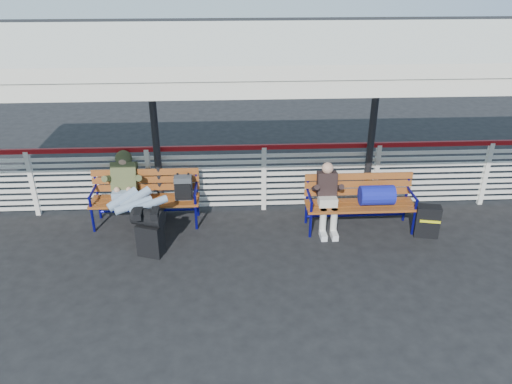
{
  "coord_description": "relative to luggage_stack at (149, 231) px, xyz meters",
  "views": [
    {
      "loc": [
        -0.56,
        -6.08,
        4.24
      ],
      "look_at": [
        -0.19,
        1.0,
        0.79
      ],
      "focal_mm": 35.0,
      "sensor_mm": 36.0,
      "label": 1
    }
  ],
  "objects": [
    {
      "name": "companion_person",
      "position": [
        2.82,
        0.64,
        0.17
      ],
      "size": [
        0.32,
        0.66,
        1.15
      ],
      "color": "beige",
      "rests_on": "ground"
    },
    {
      "name": "bench_left",
      "position": [
        -0.05,
        1.04,
        0.15
      ],
      "size": [
        1.8,
        0.56,
        0.92
      ],
      "color": "#9B5B1E",
      "rests_on": "ground"
    },
    {
      "name": "fence",
      "position": [
        1.82,
        1.4,
        0.24
      ],
      "size": [
        12.08,
        0.08,
        1.24
      ],
      "color": "silver",
      "rests_on": "ground"
    },
    {
      "name": "canopy",
      "position": [
        1.82,
        0.37,
        2.62
      ],
      "size": [
        12.6,
        3.6,
        3.16
      ],
      "color": "silver",
      "rests_on": "ground"
    },
    {
      "name": "bench_right",
      "position": [
        3.48,
        0.65,
        0.16
      ],
      "size": [
        1.8,
        0.56,
        0.92
      ],
      "color": "#9B5B1E",
      "rests_on": "ground"
    },
    {
      "name": "ground",
      "position": [
        1.82,
        -0.5,
        -0.42
      ],
      "size": [
        60.0,
        60.0,
        0.0
      ],
      "primitive_type": "plane",
      "color": "black",
      "rests_on": "ground"
    },
    {
      "name": "luggage_stack",
      "position": [
        0.0,
        0.0,
        0.0
      ],
      "size": [
        0.53,
        0.4,
        0.78
      ],
      "rotation": [
        0.0,
        0.0,
        -0.34
      ],
      "color": "black",
      "rests_on": "ground"
    },
    {
      "name": "suitcase_side",
      "position": [
        4.42,
        0.34,
        -0.16
      ],
      "size": [
        0.42,
        0.3,
        0.53
      ],
      "rotation": [
        0.0,
        0.0,
        -0.21
      ],
      "color": "black",
      "rests_on": "ground"
    },
    {
      "name": "traveler_man",
      "position": [
        -0.35,
        0.69,
        0.26
      ],
      "size": [
        0.93,
        1.64,
        0.77
      ],
      "color": "#8EA3BF",
      "rests_on": "ground"
    }
  ]
}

